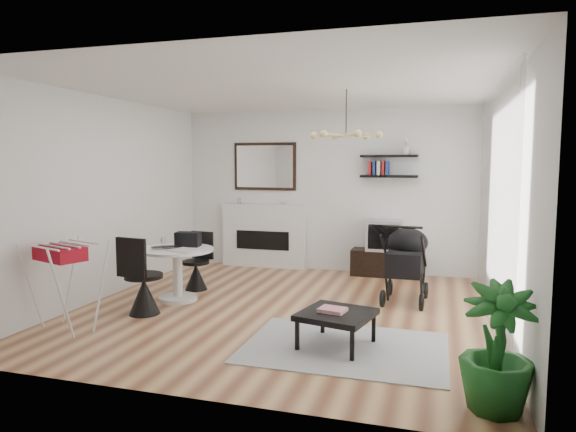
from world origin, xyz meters
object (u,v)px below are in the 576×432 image
(drying_rack, at_px, (66,284))
(stroller, at_px, (406,267))
(crt_tv, at_px, (385,235))
(coffee_table, at_px, (336,316))
(tv_console, at_px, (387,263))
(fireplace, at_px, (264,228))
(dining_table, at_px, (178,266))
(potted_plant, at_px, (497,348))

(drying_rack, height_order, stroller, stroller)
(crt_tv, distance_m, coffee_table, 3.39)
(coffee_table, bearing_deg, crt_tv, 87.99)
(tv_console, relative_size, coffee_table, 1.41)
(fireplace, xyz_separation_m, drying_rack, (-0.95, -3.82, -0.18))
(fireplace, relative_size, stroller, 2.01)
(dining_table, height_order, coffee_table, dining_table)
(fireplace, xyz_separation_m, dining_table, (-0.37, -2.40, -0.23))
(tv_console, height_order, drying_rack, drying_rack)
(drying_rack, height_order, potted_plant, drying_rack)
(drying_rack, distance_m, stroller, 4.13)
(coffee_table, bearing_deg, tv_console, 87.34)
(potted_plant, bearing_deg, dining_table, 150.98)
(potted_plant, bearing_deg, coffee_table, 144.96)
(fireplace, bearing_deg, tv_console, -3.48)
(tv_console, xyz_separation_m, crt_tv, (-0.04, -0.00, 0.45))
(crt_tv, bearing_deg, drying_rack, -129.49)
(coffee_table, height_order, potted_plant, potted_plant)
(coffee_table, bearing_deg, drying_rack, -173.77)
(stroller, height_order, coffee_table, stroller)
(dining_table, xyz_separation_m, stroller, (2.89, 0.83, 0.00))
(stroller, bearing_deg, fireplace, 151.31)
(drying_rack, height_order, coffee_table, drying_rack)
(crt_tv, distance_m, potted_plant, 4.52)
(crt_tv, xyz_separation_m, potted_plant, (1.26, -4.33, -0.19))
(crt_tv, bearing_deg, dining_table, -137.42)
(fireplace, relative_size, coffee_table, 2.71)
(drying_rack, bearing_deg, crt_tv, 69.99)
(coffee_table, xyz_separation_m, potted_plant, (1.38, -0.97, 0.16))
(crt_tv, height_order, dining_table, crt_tv)
(crt_tv, bearing_deg, coffee_table, -92.01)
(fireplace, bearing_deg, coffee_table, -60.59)
(dining_table, xyz_separation_m, potted_plant, (3.72, -2.07, 0.02))
(fireplace, bearing_deg, dining_table, -98.87)
(tv_console, xyz_separation_m, drying_rack, (-3.07, -3.69, 0.29))
(tv_console, bearing_deg, crt_tv, -175.12)
(crt_tv, xyz_separation_m, drying_rack, (-3.04, -3.68, -0.16))
(tv_console, relative_size, potted_plant, 1.17)
(tv_console, relative_size, crt_tv, 2.00)
(dining_table, distance_m, drying_rack, 1.53)
(crt_tv, bearing_deg, potted_plant, -73.80)
(fireplace, height_order, tv_console, fireplace)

